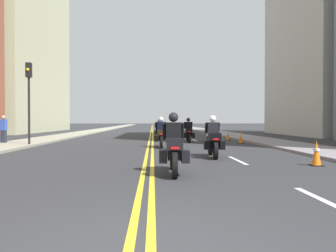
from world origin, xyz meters
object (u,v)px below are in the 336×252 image
motorcycle_0 (174,149)px  motorcycle_2 (161,135)px  motorcycle_3 (188,132)px  pedestrian_2 (3,130)px  traffic_cone_0 (316,153)px  motorcycle_1 (213,140)px  traffic_cone_2 (228,136)px  traffic_light_near (29,89)px  traffic_cone_1 (241,137)px  motorcycle_4 (159,130)px

motorcycle_0 → motorcycle_2: 8.65m
motorcycle_3 → pedestrian_2: size_ratio=1.29×
traffic_cone_0 → motorcycle_1: bearing=138.7°
traffic_cone_2 → motorcycle_0: bearing=-108.2°
motorcycle_0 → motorcycle_3: (1.79, 12.82, -0.01)m
motorcycle_1 → traffic_cone_0: 3.73m
motorcycle_1 → traffic_light_near: traffic_light_near is taller
traffic_cone_2 → motorcycle_3: bearing=-146.4°
motorcycle_2 → traffic_light_near: traffic_light_near is taller
motorcycle_2 → traffic_cone_0: motorcycle_2 is taller
traffic_cone_1 → motorcycle_1: bearing=-112.5°
motorcycle_1 → traffic_cone_1: size_ratio=2.93×
motorcycle_2 → traffic_cone_2: 8.01m
motorcycle_4 → traffic_cone_1: bearing=-53.3°
traffic_cone_0 → traffic_cone_2: size_ratio=1.17×
motorcycle_0 → traffic_cone_0: size_ratio=2.76×
motorcycle_1 → traffic_cone_1: 8.25m
motorcycle_2 → traffic_cone_1: size_ratio=2.95×
traffic_cone_1 → traffic_cone_2: 3.43m
motorcycle_2 → motorcycle_3: size_ratio=1.00×
traffic_cone_1 → traffic_cone_2: traffic_cone_1 is taller
motorcycle_1 → pedestrian_2: (-11.13, 7.23, 0.24)m
motorcycle_0 → motorcycle_3: size_ratio=0.99×
motorcycle_3 → pedestrian_2: (-11.16, -1.75, 0.24)m
motorcycle_2 → pedestrian_2: 9.57m
traffic_cone_2 → motorcycle_1: bearing=-105.9°
motorcycle_4 → traffic_light_near: bearing=-137.0°
motorcycle_3 → traffic_cone_0: motorcycle_3 is taller
motorcycle_2 → pedestrian_2: size_ratio=1.29×
motorcycle_1 → pedestrian_2: size_ratio=1.29×
motorcycle_1 → traffic_cone_0: motorcycle_1 is taller
traffic_cone_2 → motorcycle_2: bearing=-128.8°
traffic_light_near → motorcycle_2: bearing=-8.6°
traffic_cone_0 → traffic_light_near: 14.85m
motorcycle_2 → pedestrian_2: (-9.25, 2.42, 0.23)m
motorcycle_2 → motorcycle_3: 4.59m
motorcycle_3 → traffic_cone_1: 3.42m
motorcycle_2 → motorcycle_4: 8.75m
motorcycle_2 → traffic_cone_1: 5.77m
motorcycle_2 → traffic_cone_0: (4.67, -7.27, -0.27)m
motorcycle_2 → motorcycle_4: bearing=89.7°
motorcycle_0 → motorcycle_3: bearing=83.3°
motorcycle_1 → traffic_light_near: bearing=150.1°
motorcycle_1 → motorcycle_2: motorcycle_2 is taller
motorcycle_3 → traffic_cone_0: bearing=-74.6°
motorcycle_0 → motorcycle_1: size_ratio=0.99×
traffic_cone_0 → traffic_cone_2: 13.51m
motorcycle_0 → motorcycle_2: size_ratio=0.98×
motorcycle_0 → traffic_cone_1: bearing=68.0°
motorcycle_0 → motorcycle_1: 4.22m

